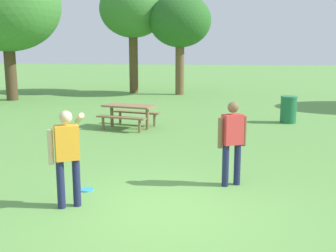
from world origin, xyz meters
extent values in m
plane|color=#609947|center=(0.00, 0.00, 0.00)|extent=(120.00, 120.00, 0.00)
cylinder|color=#1E234C|center=(-1.75, -0.09, 0.41)|extent=(0.13, 0.13, 0.82)
cylinder|color=#1E234C|center=(-1.52, 0.04, 0.41)|extent=(0.13, 0.13, 0.82)
cube|color=orange|center=(-1.64, -0.03, 1.11)|extent=(0.44, 0.38, 0.58)
sphere|color=beige|center=(-1.64, -0.03, 1.53)|extent=(0.21, 0.21, 0.21)
cylinder|color=beige|center=(-1.86, -0.16, 1.06)|extent=(0.09, 0.09, 0.58)
cylinder|color=beige|center=(-1.54, 0.34, 1.45)|extent=(0.36, 0.55, 0.28)
cylinder|color=#1E234C|center=(1.17, 1.55, 0.41)|extent=(0.13, 0.13, 0.82)
cylinder|color=#1E234C|center=(0.94, 1.42, 0.41)|extent=(0.13, 0.13, 0.82)
cube|color=#D83838|center=(1.06, 1.49, 1.11)|extent=(0.44, 0.38, 0.58)
sphere|color=brown|center=(1.06, 1.49, 1.53)|extent=(0.21, 0.21, 0.21)
cylinder|color=brown|center=(1.28, 1.62, 1.06)|extent=(0.09, 0.09, 0.58)
cylinder|color=brown|center=(0.83, 1.36, 1.06)|extent=(0.09, 0.09, 0.58)
cylinder|color=#2D9EDB|center=(-1.63, 0.80, 0.01)|extent=(0.26, 0.26, 0.03)
cube|color=olive|center=(-2.28, 6.94, 0.74)|extent=(1.83, 1.15, 0.06)
cube|color=olive|center=(-2.42, 6.38, 0.44)|extent=(1.71, 0.66, 0.05)
cube|color=olive|center=(-2.14, 7.50, 0.44)|extent=(1.71, 0.66, 0.05)
cylinder|color=olive|center=(-2.92, 7.10, 0.35)|extent=(0.11, 0.11, 0.71)
cylinder|color=olive|center=(-3.06, 6.53, 0.21)|extent=(0.09, 0.09, 0.41)
cylinder|color=olive|center=(-2.78, 7.66, 0.21)|extent=(0.09, 0.09, 0.41)
cylinder|color=olive|center=(-1.63, 6.78, 0.35)|extent=(0.11, 0.11, 0.71)
cylinder|color=olive|center=(-1.77, 6.22, 0.21)|extent=(0.09, 0.09, 0.41)
cylinder|color=olive|center=(-1.50, 7.34, 0.21)|extent=(0.09, 0.09, 0.41)
cylinder|color=#1E663D|center=(3.11, 8.69, 0.45)|extent=(0.56, 0.56, 0.90)
cylinder|color=#287A4B|center=(3.11, 8.69, 0.93)|extent=(0.59, 0.59, 0.06)
cylinder|color=#4C3823|center=(-9.96, 13.36, 1.62)|extent=(0.57, 0.57, 3.24)
ellipsoid|color=#3D7A33|center=(-9.96, 13.36, 4.71)|extent=(5.32, 5.32, 4.53)
cylinder|color=brown|center=(-4.59, 17.74, 1.89)|extent=(0.51, 0.51, 3.78)
ellipsoid|color=#3D7A33|center=(-4.59, 17.74, 4.84)|extent=(3.84, 3.84, 3.26)
cylinder|color=brown|center=(-1.78, 17.18, 1.59)|extent=(0.50, 0.50, 3.18)
ellipsoid|color=#286023|center=(-1.78, 17.18, 4.13)|extent=(3.47, 3.47, 2.95)
camera|label=1|loc=(0.95, -6.30, 2.64)|focal=44.12mm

